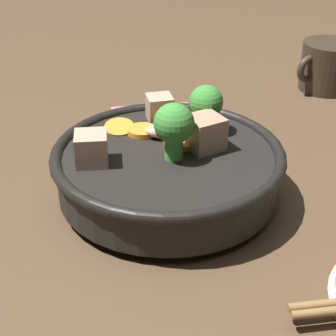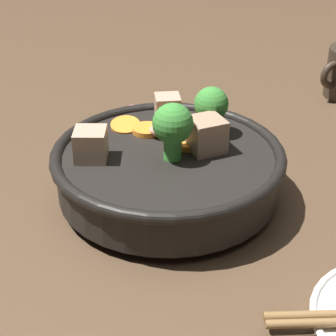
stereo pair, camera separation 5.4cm
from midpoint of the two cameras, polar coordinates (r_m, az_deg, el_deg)
The scene contains 3 objects.
ground_plane at distance 0.59m, azimuth 2.63°, elevation -3.04°, with size 3.00×3.00×0.00m, color #4C3826.
stirfry_bowl at distance 0.57m, azimuth 2.76°, elevation 0.25°, with size 0.24×0.24×0.11m.
napkin at distance 0.77m, azimuth 2.18°, elevation 5.30°, with size 0.13×0.11×0.00m.
Camera 2 is at (0.21, 0.45, 0.33)m, focal length 60.00 mm.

